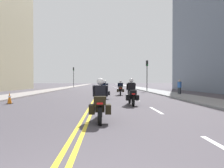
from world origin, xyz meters
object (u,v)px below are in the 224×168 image
Objects in this scene: motorcycle_0 at (100,104)px; traffic_cone_0 at (10,98)px; motorcycle_1 at (132,94)px; traffic_light_far at (74,74)px; pedestrian_0 at (179,87)px; motorcycle_4 at (103,88)px; motorcycle_3 at (120,89)px; traffic_light_near at (147,70)px; motorcycle_2 at (105,91)px.

motorcycle_0 reaches higher than traffic_cone_0.
motorcycle_1 is (1.81, 4.94, 0.03)m from motorcycle_0.
traffic_light_far is 3.04× the size of pedestrian_0.
motorcycle_1 is at bearing -76.14° from traffic_light_far.
traffic_light_far is (-7.54, 24.06, 2.78)m from motorcycle_4.
traffic_light_near is (4.62, 8.28, 2.50)m from motorcycle_3.
traffic_cone_0 is (-6.00, 5.90, -0.27)m from motorcycle_0.
motorcycle_0 is at bearing -94.30° from motorcycle_2.
traffic_cone_0 is at bearing -127.39° from traffic_light_near.
traffic_cone_0 is (-7.84, -8.02, -0.28)m from motorcycle_3.
traffic_cone_0 is at bearing -131.19° from motorcycle_3.
pedestrian_0 is (8.28, 14.12, 0.21)m from motorcycle_0.
motorcycle_2 reaches higher than traffic_cone_0.
motorcycle_1 is 18.05m from traffic_light_near.
motorcycle_1 is at bearing 115.01° from pedestrian_0.
motorcycle_4 is 0.50× the size of traffic_light_near.
traffic_cone_0 is 16.49m from pedestrian_0.
motorcycle_1 is 7.88m from traffic_cone_0.
motorcycle_1 is at bearing -79.87° from motorcycle_4.
traffic_cone_0 is (-6.19, -3.66, -0.27)m from motorcycle_2.
motorcycle_2 is 14.33m from traffic_light_near.
traffic_light_far reaches higher than motorcycle_1.
motorcycle_1 is at bearing -73.82° from motorcycle_2.
traffic_light_near is at bearing -56.03° from traffic_light_far.
motorcycle_1 is 0.99× the size of motorcycle_3.
traffic_cone_0 is at bearing -87.54° from traffic_light_far.
motorcycle_3 is at bearing 45.66° from traffic_cone_0.
motorcycle_4 reaches higher than motorcycle_2.
motorcycle_1 is at bearing -105.05° from traffic_light_near.
traffic_light_near is (4.64, 17.27, 2.49)m from motorcycle_1.
traffic_light_far is 33.12m from pedestrian_0.
pedestrian_0 is (14.29, 8.22, 0.48)m from traffic_cone_0.
motorcycle_4 is (-0.06, 19.01, 0.02)m from motorcycle_0.
traffic_light_far is at bearing 99.91° from motorcycle_0.
traffic_cone_0 is 0.16× the size of traffic_light_near.
motorcycle_1 is at bearing -7.02° from traffic_cone_0.
pedestrian_0 is at bearing -77.28° from traffic_light_near.
motorcycle_3 is 0.45× the size of traffic_light_far.
motorcycle_2 is 0.99× the size of motorcycle_3.
motorcycle_2 is 2.96× the size of traffic_cone_0.
motorcycle_3 reaches higher than traffic_cone_0.
motorcycle_1 reaches higher than pedestrian_0.
motorcycle_2 is 0.49× the size of traffic_light_near.
pedestrian_0 is at bearing 4.88° from motorcycle_3.
motorcycle_1 reaches higher than motorcycle_3.
traffic_light_far reaches higher than traffic_cone_0.
motorcycle_3 reaches higher than motorcycle_0.
pedestrian_0 reaches higher than traffic_cone_0.
traffic_cone_0 is at bearing 90.09° from pedestrian_0.
traffic_cone_0 is 20.71m from traffic_light_near.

